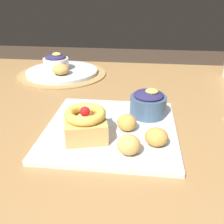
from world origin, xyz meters
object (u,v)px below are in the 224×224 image
Objects in this scene: fritter_front at (156,137)px; back_plate at (62,72)px; front_plate at (111,129)px; cake_slice at (86,123)px; fritter_back at (129,145)px; back_ramekin at (56,62)px; fritter_middle at (127,123)px; berry_ramekin at (148,103)px; back_pastry at (61,69)px.

fritter_front reaches higher than back_plate.
front_plate is at bearing -59.34° from back_plate.
cake_slice reaches higher than fritter_back.
back_plate is at bearing 112.84° from cake_slice.
cake_slice reaches higher than fritter_front.
fritter_front is at bearing -52.50° from back_ramekin.
fritter_middle is at bearing 96.06° from fritter_back.
back_plate is at bearing 126.03° from fritter_front.
fritter_back is 0.57m from back_plate.
back_ramekin is (-0.36, 0.47, 0.01)m from fritter_front.
berry_ramekin is at bearing -45.51° from back_plate.
front_plate is 0.11m from fritter_back.
fritter_front reaches higher than front_plate.
fritter_back is at bearing -145.76° from fritter_front.
berry_ramekin is 0.10m from fritter_middle.
back_pastry is (-0.22, 0.35, 0.03)m from front_plate.
back_ramekin is at bearing 168.16° from back_plate.
fritter_front is (0.02, -0.14, -0.01)m from berry_ramekin.
fritter_middle is 0.51m from back_ramekin.
fritter_back is (-0.04, -0.17, -0.01)m from berry_ramekin.
berry_ramekin reaches higher than back_plate.
fritter_back is 0.59m from back_ramekin.
back_pastry is (-0.27, 0.45, 0.00)m from fritter_back.
cake_slice reaches higher than back_pastry.
berry_ramekin is 0.14m from fritter_front.
back_ramekin is at bearing 114.97° from cake_slice.
back_pastry is at bearing 122.75° from front_plate.
fritter_middle is 0.16× the size of back_plate.
back_pastry is at bearing 126.04° from fritter_middle.
back_ramekin is (-0.02, 0.00, 0.03)m from back_plate.
cake_slice reaches higher than back_plate.
back_plate reaches higher than front_plate.
fritter_back is (0.05, -0.10, 0.03)m from front_plate.
back_pastry is at bearing -58.08° from back_ramekin.
fritter_middle is 0.95× the size of fritter_back.
fritter_back is at bearing -58.85° from back_ramekin.
fritter_front is 0.07m from fritter_back.
fritter_middle is at bearing 139.61° from fritter_front.
back_ramekin reaches higher than back_plate.
back_plate is at bearing 119.51° from fritter_back.
berry_ramekin is 0.41m from back_pastry.
fritter_front is (0.10, -0.06, 0.03)m from front_plate.
back_pastry is at bearing 128.18° from fritter_front.
fritter_front is 0.59m from back_ramekin.
berry_ramekin is 1.47× the size of back_pastry.
cake_slice is 0.43m from back_pastry.
front_plate is 4.87× the size of back_pastry.
back_ramekin is at bearing 127.50° from fritter_front.
cake_slice is 1.16× the size of back_ramekin.
cake_slice is 0.09m from fritter_middle.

